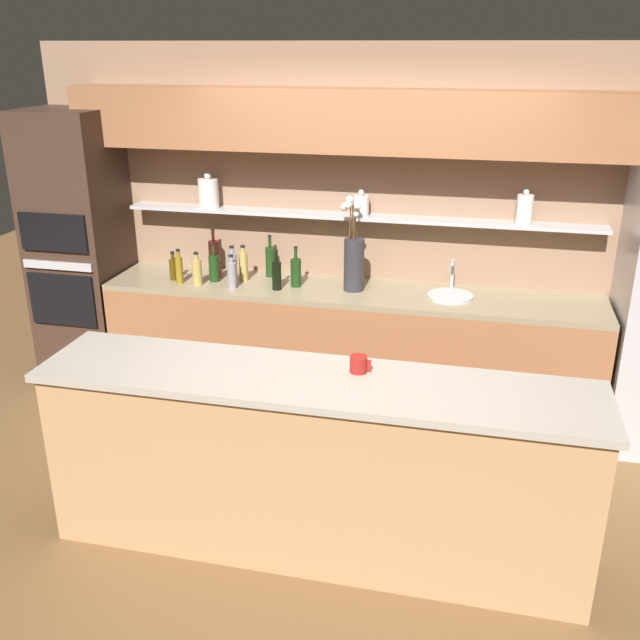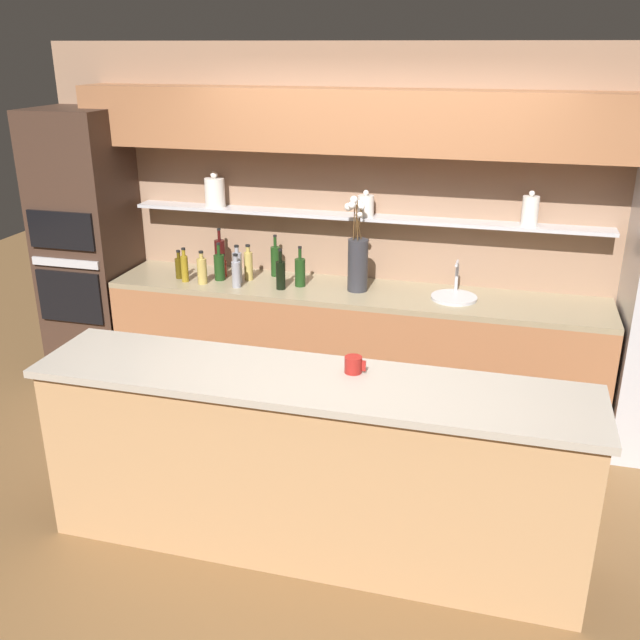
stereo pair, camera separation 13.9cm
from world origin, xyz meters
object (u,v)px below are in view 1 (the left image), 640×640
(bottle_spirit_9, at_px, (197,272))
(bottle_spirit_4, at_px, (233,268))
(bottle_oil_5, at_px, (179,269))
(bottle_wine_6, at_px, (214,268))
(bottle_sauce_1, at_px, (218,268))
(bottle_oil_0, at_px, (174,269))
(oven_tower, at_px, (80,252))
(flower_vase, at_px, (354,259))
(bottle_spirit_10, at_px, (243,266))
(bottle_wine_7, at_px, (214,256))
(bottle_wine_11, at_px, (277,275))
(bottle_wine_2, at_px, (270,261))
(bottle_spirit_3, at_px, (232,274))
(bottle_wine_8, at_px, (296,272))
(sink_fixture, at_px, (450,294))
(coffee_mug, at_px, (359,364))

(bottle_spirit_9, bearing_deg, bottle_spirit_4, 20.32)
(bottle_oil_5, relative_size, bottle_wine_6, 0.90)
(bottle_sauce_1, height_order, bottle_oil_5, bottle_oil_5)
(bottle_spirit_9, bearing_deg, bottle_oil_0, 160.90)
(oven_tower, height_order, bottle_wine_6, oven_tower)
(flower_vase, bearing_deg, bottle_spirit_10, 178.19)
(bottle_sauce_1, relative_size, bottle_wine_7, 0.50)
(bottle_wine_7, distance_m, bottle_wine_11, 0.65)
(flower_vase, height_order, bottle_wine_2, flower_vase)
(bottle_spirit_10, bearing_deg, bottle_spirit_3, -97.22)
(flower_vase, height_order, bottle_spirit_3, flower_vase)
(flower_vase, distance_m, bottle_wine_11, 0.56)
(bottle_wine_2, distance_m, bottle_spirit_3, 0.38)
(bottle_wine_8, xyz_separation_m, bottle_wine_11, (-0.12, -0.10, 0.00))
(bottle_oil_0, xyz_separation_m, bottle_wine_8, (0.94, 0.06, 0.02))
(bottle_sauce_1, height_order, bottle_wine_11, bottle_wine_11)
(oven_tower, relative_size, bottle_wine_2, 6.68)
(sink_fixture, bearing_deg, flower_vase, 179.97)
(sink_fixture, bearing_deg, bottle_spirit_9, -175.33)
(sink_fixture, relative_size, bottle_wine_7, 0.93)
(bottle_wine_2, height_order, bottle_spirit_3, bottle_wine_2)
(bottle_oil_5, bearing_deg, oven_tower, 171.86)
(bottle_wine_6, bearing_deg, sink_fixture, 1.10)
(bottle_wine_8, height_order, bottle_wine_11, same)
(bottle_spirit_3, xyz_separation_m, coffee_mug, (1.18, -1.40, 0.04))
(sink_fixture, height_order, bottle_spirit_10, bottle_spirit_10)
(bottle_spirit_9, bearing_deg, bottle_wine_2, 34.80)
(bottle_oil_5, bearing_deg, bottle_wine_8, 8.04)
(oven_tower, xyz_separation_m, bottle_oil_5, (0.88, -0.13, -0.04))
(oven_tower, distance_m, bottle_oil_0, 0.81)
(oven_tower, height_order, bottle_spirit_9, oven_tower)
(bottle_wine_8, relative_size, bottle_spirit_9, 1.20)
(bottle_spirit_10, bearing_deg, bottle_wine_2, 41.39)
(bottle_spirit_3, height_order, bottle_wine_6, bottle_wine_6)
(oven_tower, relative_size, sink_fixture, 6.69)
(oven_tower, height_order, flower_vase, oven_tower)
(coffee_mug, bearing_deg, bottle_spirit_9, 135.98)
(bottle_wine_11, bearing_deg, sink_fixture, 5.46)
(bottle_wine_2, bearing_deg, bottle_spirit_9, -145.20)
(bottle_wine_2, height_order, bottle_spirit_10, bottle_wine_2)
(bottle_wine_6, bearing_deg, bottle_sauce_1, 92.81)
(bottle_wine_6, xyz_separation_m, bottle_spirit_10, (0.21, 0.06, 0.01))
(bottle_oil_0, height_order, bottle_spirit_9, bottle_spirit_9)
(bottle_oil_0, distance_m, coffee_mug, 2.24)
(bottle_spirit_3, bearing_deg, bottle_spirit_4, 106.65)
(oven_tower, relative_size, bottle_wine_6, 7.48)
(bottle_spirit_10, relative_size, coffee_mug, 2.47)
(bottle_wine_7, xyz_separation_m, bottle_wine_11, (0.59, -0.29, -0.02))
(bottle_spirit_3, bearing_deg, oven_tower, 173.39)
(bottle_spirit_3, bearing_deg, bottle_wine_11, 7.80)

